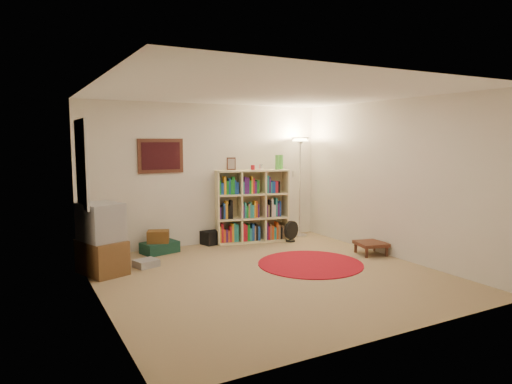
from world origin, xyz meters
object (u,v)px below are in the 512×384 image
floor_lamp (300,154)px  bookshelf (251,207)px  floor_fan (291,231)px  tv_stand (102,240)px  side_table (371,244)px  suitcase (160,247)px

floor_lamp → bookshelf: bearing=177.6°
floor_lamp → floor_fan: bearing=-140.8°
tv_stand → floor_fan: bearing=-11.9°
floor_fan → tv_stand: (-3.42, -0.44, 0.29)m
bookshelf → side_table: (1.29, -1.78, -0.47)m
floor_lamp → side_table: 2.26m
floor_lamp → suitcase: 3.15m
bookshelf → tv_stand: bookshelf is taller
floor_lamp → side_table: floor_lamp is taller
suitcase → side_table: size_ratio=1.19×
tv_stand → suitcase: size_ratio=1.55×
bookshelf → floor_fan: size_ratio=4.13×
bookshelf → floor_fan: (0.65, -0.37, -0.45)m
bookshelf → suitcase: (-1.73, -0.03, -0.55)m
side_table → floor_lamp: bearing=98.1°
bookshelf → tv_stand: bearing=-151.2°
side_table → suitcase: bearing=149.9°
floor_lamp → floor_fan: (-0.39, -0.32, -1.40)m
floor_fan → suitcase: floor_fan is taller
bookshelf → floor_fan: bookshelf is taller
floor_fan → tv_stand: tv_stand is taller
tv_stand → suitcase: bearing=17.2°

